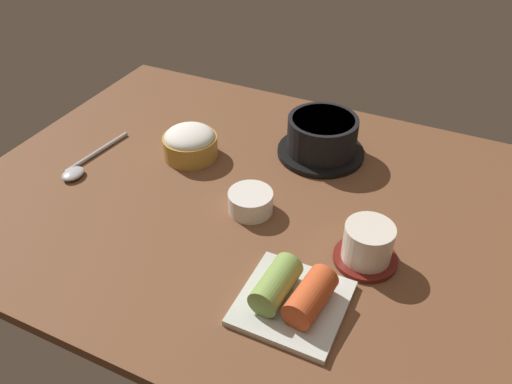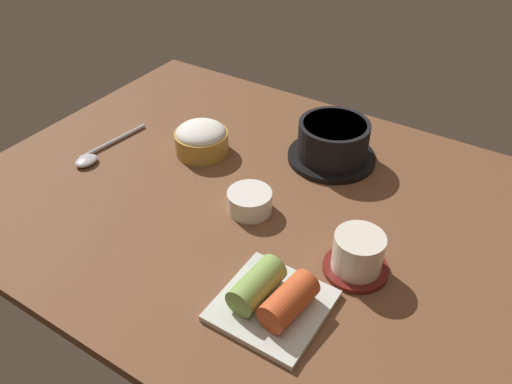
% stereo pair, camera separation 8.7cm
% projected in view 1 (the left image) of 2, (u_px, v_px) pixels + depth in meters
% --- Properties ---
extents(dining_table, '(1.00, 0.76, 0.02)m').
position_uv_depth(dining_table, '(251.00, 200.00, 0.91)').
color(dining_table, brown).
rests_on(dining_table, ground).
extents(stone_pot, '(0.17, 0.17, 0.08)m').
position_uv_depth(stone_pot, '(322.00, 137.00, 0.99)').
color(stone_pot, black).
rests_on(stone_pot, dining_table).
extents(rice_bowl, '(0.11, 0.11, 0.06)m').
position_uv_depth(rice_bowl, '(190.00, 142.00, 0.99)').
color(rice_bowl, '#B78C38').
rests_on(rice_bowl, dining_table).
extents(tea_cup_with_saucer, '(0.10, 0.10, 0.07)m').
position_uv_depth(tea_cup_with_saucer, '(368.00, 245.00, 0.76)').
color(tea_cup_with_saucer, maroon).
rests_on(tea_cup_with_saucer, dining_table).
extents(banchan_cup_center, '(0.08, 0.08, 0.04)m').
position_uv_depth(banchan_cup_center, '(251.00, 201.00, 0.86)').
color(banchan_cup_center, white).
rests_on(banchan_cup_center, dining_table).
extents(kimchi_plate, '(0.15, 0.15, 0.05)m').
position_uv_depth(kimchi_plate, '(293.00, 295.00, 0.70)').
color(kimchi_plate, silver).
rests_on(kimchi_plate, dining_table).
extents(spoon, '(0.04, 0.19, 0.01)m').
position_uv_depth(spoon, '(82.00, 166.00, 0.97)').
color(spoon, '#B7B7BC').
rests_on(spoon, dining_table).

